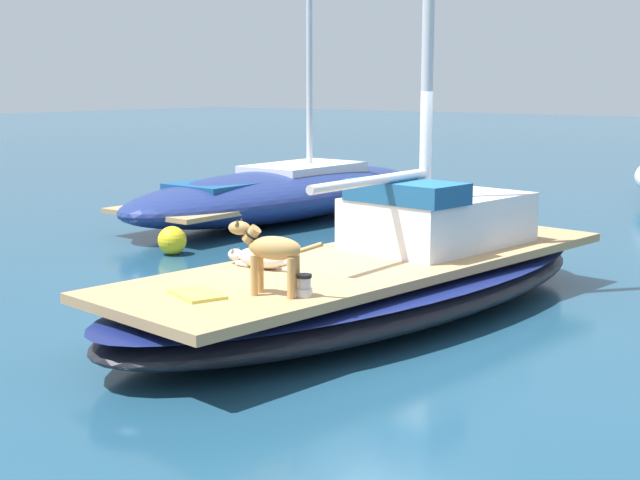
{
  "coord_description": "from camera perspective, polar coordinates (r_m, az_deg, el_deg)",
  "views": [
    {
      "loc": [
        5.48,
        -8.17,
        2.61
      ],
      "look_at": [
        0.0,
        -1.0,
        1.01
      ],
      "focal_mm": 50.28,
      "sensor_mm": 36.0,
      "label": 1
    }
  ],
  "objects": [
    {
      "name": "ground_plane",
      "position": [
        10.18,
        3.43,
        -4.82
      ],
      "size": [
        120.0,
        120.0,
        0.0
      ],
      "primitive_type": "plane",
      "color": "navy"
    },
    {
      "name": "sailboat_main",
      "position": [
        10.1,
        3.45,
        -2.98
      ],
      "size": [
        3.35,
        7.48,
        0.66
      ],
      "color": "black",
      "rests_on": "ground"
    },
    {
      "name": "cabin_house",
      "position": [
        10.83,
        7.39,
        1.45
      ],
      "size": [
        1.65,
        2.37,
        0.84
      ],
      "color": "silver",
      "rests_on": "sailboat_main"
    },
    {
      "name": "dog_tan",
      "position": [
        8.23,
        -3.18,
        -0.66
      ],
      "size": [
        0.92,
        0.38,
        0.7
      ],
      "color": "tan",
      "rests_on": "sailboat_main"
    },
    {
      "name": "dog_white",
      "position": [
        9.52,
        -3.92,
        -1.14
      ],
      "size": [
        0.95,
        0.27,
        0.22
      ],
      "color": "silver",
      "rests_on": "sailboat_main"
    },
    {
      "name": "deck_winch",
      "position": [
        8.23,
        -1.03,
        -2.96
      ],
      "size": [
        0.16,
        0.16,
        0.21
      ],
      "color": "#B7B7BC",
      "rests_on": "sailboat_main"
    },
    {
      "name": "coiled_rope",
      "position": [
        9.71,
        -2.89,
        -1.42
      ],
      "size": [
        0.32,
        0.32,
        0.04
      ],
      "primitive_type": "torus",
      "color": "beige",
      "rests_on": "sailboat_main"
    },
    {
      "name": "deck_towel",
      "position": [
        8.36,
        -7.83,
        -3.43
      ],
      "size": [
        0.65,
        0.53,
        0.03
      ],
      "primitive_type": "cube",
      "rotation": [
        0.0,
        0.0,
        -0.35
      ],
      "color": "#D8D14C",
      "rests_on": "sailboat_main"
    },
    {
      "name": "moored_boat_port_side",
      "position": [
        17.3,
        -2.35,
        3.11
      ],
      "size": [
        2.78,
        7.91,
        8.23
      ],
      "color": "navy",
      "rests_on": "ground"
    },
    {
      "name": "mooring_buoy",
      "position": [
        13.83,
        -9.39,
        -0.03
      ],
      "size": [
        0.44,
        0.44,
        0.44
      ],
      "primitive_type": "sphere",
      "color": "yellow",
      "rests_on": "ground"
    }
  ]
}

